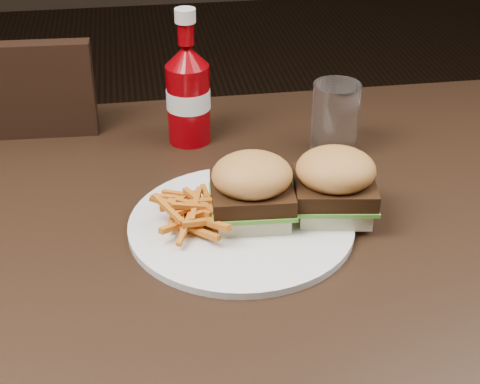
{
  "coord_description": "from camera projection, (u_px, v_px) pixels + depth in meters",
  "views": [
    {
      "loc": [
        -0.09,
        -0.83,
        1.3
      ],
      "look_at": [
        0.04,
        -0.02,
        0.8
      ],
      "focal_mm": 55.0,
      "sensor_mm": 36.0,
      "label": 1
    }
  ],
  "objects": [
    {
      "name": "dining_table",
      "position": [
        209.0,
        229.0,
        1.01
      ],
      "size": [
        1.2,
        0.8,
        0.04
      ],
      "primitive_type": "cube",
      "color": "black",
      "rests_on": "ground"
    },
    {
      "name": "tumbler",
      "position": [
        335.0,
        119.0,
        1.14
      ],
      "size": [
        0.1,
        0.1,
        0.12
      ],
      "primitive_type": "cylinder",
      "rotation": [
        0.0,
        0.0,
        0.38
      ],
      "color": "white",
      "rests_on": "dining_table"
    },
    {
      "name": "sandwich_half_a",
      "position": [
        252.0,
        211.0,
        0.97
      ],
      "size": [
        0.1,
        0.09,
        0.02
      ],
      "primitive_type": "cube",
      "rotation": [
        0.0,
        0.0,
        -0.07
      ],
      "color": "beige",
      "rests_on": "plate"
    },
    {
      "name": "chair_far",
      "position": [
        18.0,
        231.0,
        1.54
      ],
      "size": [
        0.47,
        0.47,
        0.04
      ],
      "primitive_type": "cube",
      "rotation": [
        0.0,
        0.0,
        3.09
      ],
      "color": "black",
      "rests_on": "ground"
    },
    {
      "name": "fries_pile",
      "position": [
        198.0,
        210.0,
        0.96
      ],
      "size": [
        0.1,
        0.1,
        0.04
      ],
      "primitive_type": null,
      "rotation": [
        0.0,
        0.0,
        -0.03
      ],
      "color": "#C9610F",
      "rests_on": "plate"
    },
    {
      "name": "ketchup_bottle",
      "position": [
        189.0,
        106.0,
        1.17
      ],
      "size": [
        0.09,
        0.09,
        0.14
      ],
      "primitive_type": "cylinder",
      "rotation": [
        0.0,
        0.0,
        0.4
      ],
      "color": "#7B0106",
      "rests_on": "dining_table"
    },
    {
      "name": "plate",
      "position": [
        241.0,
        225.0,
        0.97
      ],
      "size": [
        0.3,
        0.3,
        0.01
      ],
      "primitive_type": "cylinder",
      "color": "white",
      "rests_on": "dining_table"
    },
    {
      "name": "sandwich_half_b",
      "position": [
        333.0,
        206.0,
        0.99
      ],
      "size": [
        0.11,
        0.1,
        0.02
      ],
      "primitive_type": "cube",
      "rotation": [
        0.0,
        0.0,
        -0.16
      ],
      "color": "beige",
      "rests_on": "plate"
    }
  ]
}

